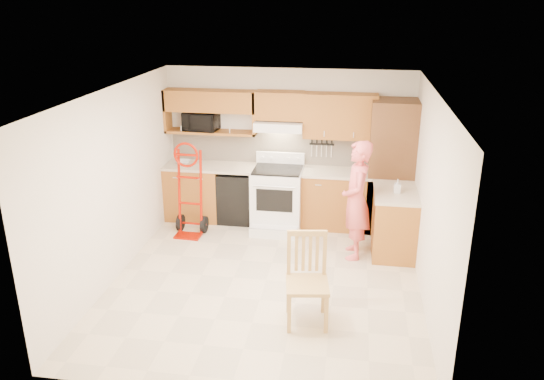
% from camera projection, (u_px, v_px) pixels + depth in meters
% --- Properties ---
extents(floor, '(4.00, 4.50, 0.02)m').
position_uv_depth(floor, '(266.00, 281.00, 7.18)').
color(floor, '#BDAF8F').
rests_on(floor, ground).
extents(ceiling, '(4.00, 4.50, 0.02)m').
position_uv_depth(ceiling, '(265.00, 92.00, 6.32)').
color(ceiling, white).
rests_on(ceiling, ground).
extents(wall_back, '(4.00, 0.02, 2.50)m').
position_uv_depth(wall_back, '(288.00, 145.00, 8.85)').
color(wall_back, silver).
rests_on(wall_back, ground).
extents(wall_front, '(4.00, 0.02, 2.50)m').
position_uv_depth(wall_front, '(223.00, 282.00, 4.65)').
color(wall_front, silver).
rests_on(wall_front, ground).
extents(wall_left, '(0.02, 4.50, 2.50)m').
position_uv_depth(wall_left, '(114.00, 184.00, 7.04)').
color(wall_left, silver).
rests_on(wall_left, ground).
extents(wall_right, '(0.02, 4.50, 2.50)m').
position_uv_depth(wall_right, '(431.00, 201.00, 6.46)').
color(wall_right, silver).
rests_on(wall_right, ground).
extents(backsplash, '(3.92, 0.03, 0.55)m').
position_uv_depth(backsplash, '(288.00, 148.00, 8.84)').
color(backsplash, beige).
rests_on(backsplash, wall_back).
extents(lower_cab_left, '(0.90, 0.60, 0.90)m').
position_uv_depth(lower_cab_left, '(194.00, 192.00, 9.06)').
color(lower_cab_left, brown).
rests_on(lower_cab_left, ground).
extents(dishwasher, '(0.60, 0.60, 0.85)m').
position_uv_depth(dishwasher, '(238.00, 196.00, 8.96)').
color(dishwasher, black).
rests_on(dishwasher, ground).
extents(lower_cab_right, '(1.14, 0.60, 0.90)m').
position_uv_depth(lower_cab_right, '(336.00, 200.00, 8.71)').
color(lower_cab_right, brown).
rests_on(lower_cab_right, ground).
extents(countertop_left, '(1.50, 0.63, 0.04)m').
position_uv_depth(countertop_left, '(211.00, 166.00, 8.85)').
color(countertop_left, '#C0B79E').
rests_on(countertop_left, lower_cab_left).
extents(countertop_right, '(1.14, 0.63, 0.04)m').
position_uv_depth(countertop_right, '(338.00, 172.00, 8.55)').
color(countertop_right, '#C0B79E').
rests_on(countertop_right, lower_cab_right).
extents(cab_return_right, '(0.60, 1.00, 0.90)m').
position_uv_depth(cab_return_right, '(394.00, 223.00, 7.85)').
color(cab_return_right, brown).
rests_on(cab_return_right, ground).
extents(countertop_return, '(0.63, 1.00, 0.04)m').
position_uv_depth(countertop_return, '(396.00, 193.00, 7.69)').
color(countertop_return, '#C0B79E').
rests_on(countertop_return, cab_return_right).
extents(pantry_tall, '(0.70, 0.60, 2.10)m').
position_uv_depth(pantry_tall, '(391.00, 167.00, 8.39)').
color(pantry_tall, brown).
rests_on(pantry_tall, ground).
extents(upper_cab_left, '(1.50, 0.33, 0.34)m').
position_uv_depth(upper_cab_left, '(210.00, 101.00, 8.61)').
color(upper_cab_left, brown).
rests_on(upper_cab_left, wall_back).
extents(upper_shelf_mw, '(1.50, 0.33, 0.04)m').
position_uv_depth(upper_shelf_mw, '(211.00, 132.00, 8.79)').
color(upper_shelf_mw, brown).
rests_on(upper_shelf_mw, wall_back).
extents(upper_cab_center, '(0.76, 0.33, 0.44)m').
position_uv_depth(upper_cab_center, '(280.00, 105.00, 8.46)').
color(upper_cab_center, brown).
rests_on(upper_cab_center, wall_back).
extents(upper_cab_right, '(1.14, 0.33, 0.70)m').
position_uv_depth(upper_cab_right, '(340.00, 116.00, 8.38)').
color(upper_cab_right, brown).
rests_on(upper_cab_right, wall_back).
extents(range_hood, '(0.76, 0.46, 0.14)m').
position_uv_depth(range_hood, '(279.00, 126.00, 8.51)').
color(range_hood, white).
rests_on(range_hood, wall_back).
extents(knife_strip, '(0.40, 0.05, 0.29)m').
position_uv_depth(knife_strip, '(322.00, 148.00, 8.72)').
color(knife_strip, black).
rests_on(knife_strip, backsplash).
extents(microwave, '(0.58, 0.42, 0.30)m').
position_uv_depth(microwave, '(201.00, 121.00, 8.75)').
color(microwave, black).
rests_on(microwave, upper_shelf_mw).
extents(range, '(0.79, 1.04, 1.16)m').
position_uv_depth(range, '(277.00, 194.00, 8.60)').
color(range, white).
rests_on(range, ground).
extents(person, '(0.47, 0.66, 1.72)m').
position_uv_depth(person, '(356.00, 200.00, 7.57)').
color(person, '#E55B5B').
rests_on(person, ground).
extents(hand_truck, '(0.55, 0.51, 1.35)m').
position_uv_depth(hand_truck, '(188.00, 194.00, 8.32)').
color(hand_truck, '#A31000').
rests_on(hand_truck, ground).
extents(dining_chair, '(0.55, 0.59, 1.07)m').
position_uv_depth(dining_chair, '(307.00, 281.00, 6.09)').
color(dining_chair, tan).
rests_on(dining_chair, ground).
extents(soap_bottle, '(0.09, 0.09, 0.20)m').
position_uv_depth(soap_bottle, '(397.00, 186.00, 7.59)').
color(soap_bottle, white).
rests_on(soap_bottle, countertop_return).
extents(bowl, '(0.25, 0.25, 0.06)m').
position_uv_depth(bowl, '(183.00, 162.00, 8.90)').
color(bowl, white).
rests_on(bowl, countertop_left).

